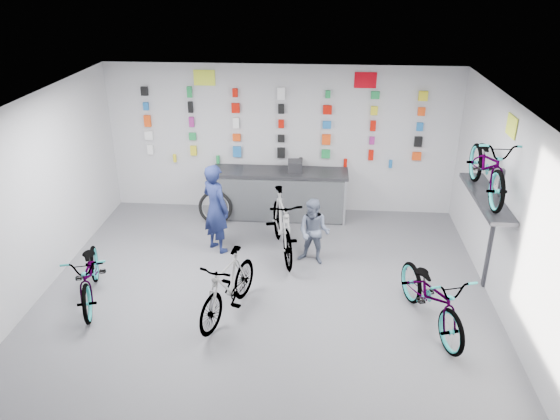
# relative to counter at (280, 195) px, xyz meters

# --- Properties ---
(floor) EXTENTS (8.00, 8.00, 0.00)m
(floor) POSITION_rel_counter_xyz_m (0.00, -3.54, -0.49)
(floor) COLOR #55555A
(floor) RESTS_ON ground
(ceiling) EXTENTS (8.00, 8.00, 0.00)m
(ceiling) POSITION_rel_counter_xyz_m (0.00, -3.54, 2.51)
(ceiling) COLOR white
(ceiling) RESTS_ON wall_back
(wall_back) EXTENTS (7.00, 0.00, 7.00)m
(wall_back) POSITION_rel_counter_xyz_m (0.00, 0.46, 1.01)
(wall_back) COLOR silver
(wall_back) RESTS_ON floor
(wall_left) EXTENTS (0.00, 8.00, 8.00)m
(wall_left) POSITION_rel_counter_xyz_m (-3.50, -3.54, 1.01)
(wall_left) COLOR silver
(wall_left) RESTS_ON floor
(wall_right) EXTENTS (0.00, 8.00, 8.00)m
(wall_right) POSITION_rel_counter_xyz_m (3.50, -3.54, 1.01)
(wall_right) COLOR silver
(wall_right) RESTS_ON floor
(counter) EXTENTS (2.70, 0.66, 1.00)m
(counter) POSITION_rel_counter_xyz_m (0.00, 0.00, 0.00)
(counter) COLOR black
(counter) RESTS_ON floor
(merch_wall) EXTENTS (5.57, 0.08, 1.57)m
(merch_wall) POSITION_rel_counter_xyz_m (0.03, 0.39, 1.29)
(merch_wall) COLOR white
(merch_wall) RESTS_ON wall_back
(wall_bracket) EXTENTS (0.39, 1.90, 2.00)m
(wall_bracket) POSITION_rel_counter_xyz_m (3.33, -2.34, 0.98)
(wall_bracket) COLOR #333338
(wall_bracket) RESTS_ON wall_right
(sign_left) EXTENTS (0.42, 0.02, 0.30)m
(sign_left) POSITION_rel_counter_xyz_m (-1.50, 0.44, 2.23)
(sign_left) COLOR #E2F636
(sign_left) RESTS_ON wall_back
(sign_right) EXTENTS (0.42, 0.02, 0.30)m
(sign_right) POSITION_rel_counter_xyz_m (1.60, 0.44, 2.23)
(sign_right) COLOR red
(sign_right) RESTS_ON wall_back
(sign_side) EXTENTS (0.02, 0.40, 0.30)m
(sign_side) POSITION_rel_counter_xyz_m (3.48, -2.34, 2.16)
(sign_side) COLOR #E2F636
(sign_side) RESTS_ON wall_right
(bike_left) EXTENTS (1.10, 1.86, 0.92)m
(bike_left) POSITION_rel_counter_xyz_m (-2.63, -3.21, -0.02)
(bike_left) COLOR gray
(bike_left) RESTS_ON floor
(bike_center) EXTENTS (0.97, 1.70, 0.99)m
(bike_center) POSITION_rel_counter_xyz_m (-0.48, -3.44, 0.01)
(bike_center) COLOR gray
(bike_center) RESTS_ON floor
(bike_right) EXTENTS (1.17, 1.99, 0.99)m
(bike_right) POSITION_rel_counter_xyz_m (2.43, -3.46, 0.01)
(bike_right) COLOR gray
(bike_right) RESTS_ON floor
(bike_service) EXTENTS (0.98, 1.99, 1.15)m
(bike_service) POSITION_rel_counter_xyz_m (0.16, -1.52, 0.09)
(bike_service) COLOR gray
(bike_service) RESTS_ON floor
(bike_wall) EXTENTS (0.63, 1.80, 0.95)m
(bike_wall) POSITION_rel_counter_xyz_m (3.25, -2.34, 1.57)
(bike_wall) COLOR gray
(bike_wall) RESTS_ON wall_bracket
(clerk) EXTENTS (0.71, 0.68, 1.63)m
(clerk) POSITION_rel_counter_xyz_m (-1.02, -1.46, 0.33)
(clerk) COLOR #161F4B
(clerk) RESTS_ON floor
(customer) EXTENTS (0.68, 0.59, 1.17)m
(customer) POSITION_rel_counter_xyz_m (0.73, -1.79, 0.10)
(customer) COLOR slate
(customer) RESTS_ON floor
(spare_wheel) EXTENTS (0.68, 0.21, 0.68)m
(spare_wheel) POSITION_rel_counter_xyz_m (-1.25, -0.37, -0.15)
(spare_wheel) COLOR black
(spare_wheel) RESTS_ON floor
(register) EXTENTS (0.30, 0.32, 0.22)m
(register) POSITION_rel_counter_xyz_m (0.30, 0.01, 0.62)
(register) COLOR black
(register) RESTS_ON counter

